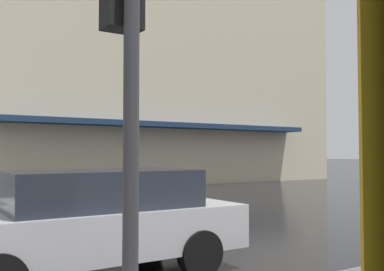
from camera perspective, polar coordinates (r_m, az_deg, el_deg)
name	(u,v)px	position (r m, az deg, el deg)	size (l,w,h in m)	color
haussmann_block_corner	(113,12)	(29.87, -10.07, 15.38)	(15.24, 23.53, 21.83)	beige
traffic_signal_post	(125,38)	(3.56, -8.62, 12.34)	(0.44, 0.30, 3.30)	#333338
car_silver	(91,219)	(6.20, -12.82, -10.41)	(1.85, 4.10, 1.41)	#B7B7BC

